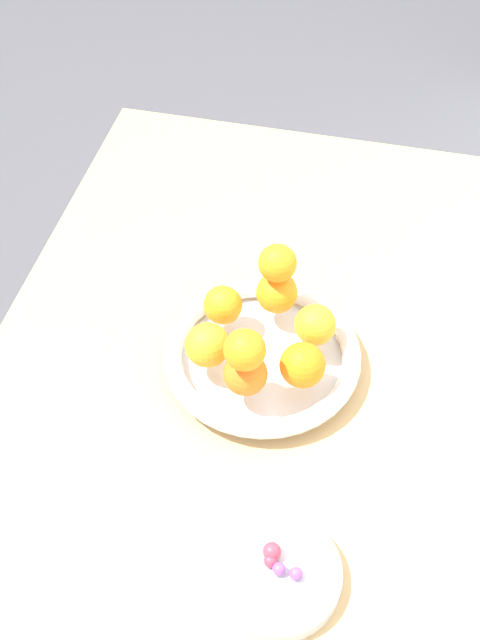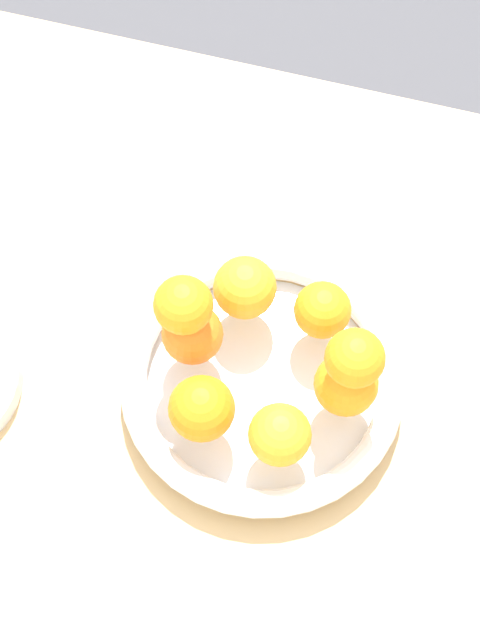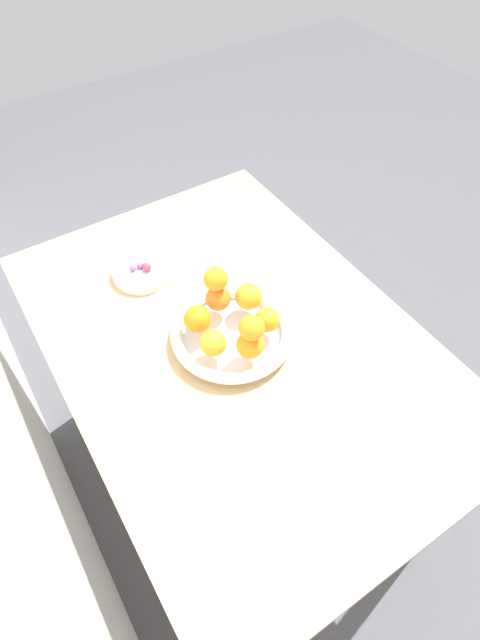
% 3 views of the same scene
% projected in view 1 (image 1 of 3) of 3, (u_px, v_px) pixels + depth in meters
% --- Properties ---
extents(ground_plane, '(6.00, 6.00, 0.00)m').
position_uv_depth(ground_plane, '(251.00, 581.00, 1.68)').
color(ground_plane, '#4C4C51').
extents(dining_table, '(1.10, 0.76, 0.74)m').
position_uv_depth(dining_table, '(255.00, 401.00, 1.19)').
color(dining_table, tan).
rests_on(dining_table, ground_plane).
extents(fruit_bowl, '(0.27, 0.27, 0.04)m').
position_uv_depth(fruit_bowl, '(262.00, 357.00, 1.10)').
color(fruit_bowl, silver).
rests_on(fruit_bowl, dining_table).
extents(candy_dish, '(0.15, 0.15, 0.02)m').
position_uv_depth(candy_dish, '(276.00, 574.00, 0.91)').
color(candy_dish, silver).
rests_on(candy_dish, dining_table).
extents(orange_0, '(0.05, 0.05, 0.05)m').
position_uv_depth(orange_0, '(223.00, 305.00, 1.11)').
color(orange_0, orange).
rests_on(orange_0, fruit_bowl).
extents(orange_1, '(0.06, 0.06, 0.06)m').
position_uv_depth(orange_1, '(207.00, 345.00, 1.05)').
color(orange_1, orange).
rests_on(orange_1, fruit_bowl).
extents(orange_2, '(0.06, 0.06, 0.06)m').
position_uv_depth(orange_2, '(249.00, 374.00, 1.02)').
color(orange_2, orange).
rests_on(orange_2, fruit_bowl).
extents(orange_3, '(0.06, 0.06, 0.06)m').
position_uv_depth(orange_3, '(303.00, 365.00, 1.03)').
color(orange_3, orange).
rests_on(orange_3, fruit_bowl).
extents(orange_4, '(0.06, 0.06, 0.06)m').
position_uv_depth(orange_4, '(315.00, 325.00, 1.08)').
color(orange_4, orange).
rests_on(orange_4, fruit_bowl).
extents(orange_5, '(0.06, 0.06, 0.06)m').
position_uv_depth(orange_5, '(277.00, 293.00, 1.12)').
color(orange_5, orange).
rests_on(orange_5, fruit_bowl).
extents(orange_6, '(0.05, 0.05, 0.05)m').
position_uv_depth(orange_6, '(278.00, 263.00, 1.08)').
color(orange_6, orange).
rests_on(orange_6, orange_5).
extents(orange_7, '(0.05, 0.05, 0.05)m').
position_uv_depth(orange_7, '(245.00, 350.00, 0.98)').
color(orange_7, orange).
rests_on(orange_7, orange_2).
extents(candy_ball_0, '(0.02, 0.02, 0.02)m').
position_uv_depth(candy_ball_0, '(270.00, 561.00, 0.90)').
color(candy_ball_0, '#C6384C').
rests_on(candy_ball_0, candy_dish).
extents(candy_ball_1, '(0.02, 0.02, 0.02)m').
position_uv_depth(candy_ball_1, '(272.00, 551.00, 0.91)').
color(candy_ball_1, '#C6384C').
rests_on(candy_ball_1, candy_dish).
extents(candy_ball_2, '(0.02, 0.02, 0.02)m').
position_uv_depth(candy_ball_2, '(296.00, 574.00, 0.89)').
color(candy_ball_2, '#8C4C99').
rests_on(candy_ball_2, candy_dish).
extents(candy_ball_3, '(0.02, 0.02, 0.02)m').
position_uv_depth(candy_ball_3, '(279.00, 569.00, 0.89)').
color(candy_ball_3, '#8C4C99').
rests_on(candy_ball_3, candy_dish).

